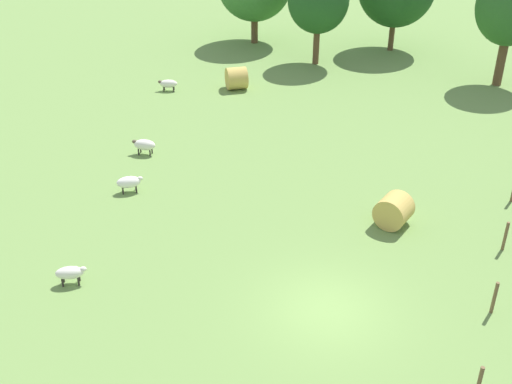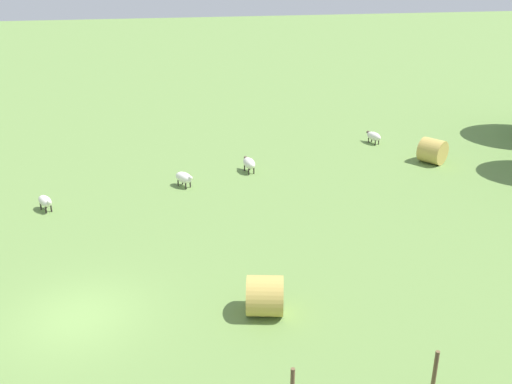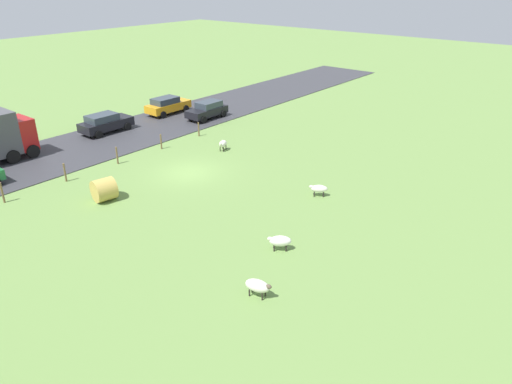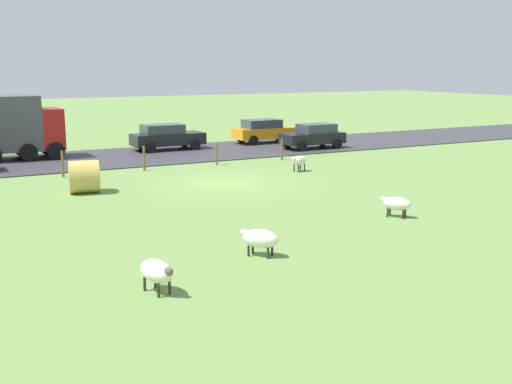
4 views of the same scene
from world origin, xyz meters
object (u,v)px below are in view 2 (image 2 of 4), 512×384
Objects in this scene: sheep_0 at (249,163)px; sheep_4 at (184,178)px; sheep_2 at (374,136)px; hay_bale_1 at (433,151)px; hay_bale_0 at (265,296)px; sheep_3 at (45,201)px.

sheep_4 is (1.47, -3.54, -0.02)m from sheep_0.
sheep_2 is at bearing 113.13° from sheep_4.
sheep_0 is 10.34m from hay_bale_1.
sheep_0 is at bearing 173.70° from hay_bale_0.
sheep_0 is 0.92× the size of hay_bale_0.
sheep_0 reaches higher than sheep_4.
hay_bale_0 is 0.99× the size of hay_bale_1.
hay_bale_1 is (3.75, 2.08, 0.22)m from sheep_2.
sheep_0 is 1.06× the size of sheep_4.
sheep_2 is 12.83m from sheep_4.
hay_bale_1 is (0.18, 10.33, 0.17)m from sheep_0.
hay_bale_0 is at bearing 41.71° from sheep_3.
sheep_0 is at bearing 112.55° from sheep_4.
hay_bale_0 is (16.51, -9.68, 0.22)m from sheep_2.
sheep_2 is at bearing -151.01° from hay_bale_1.
sheep_0 is at bearing 108.41° from sheep_3.
hay_bale_0 reaches higher than sheep_2.
sheep_2 is 4.29m from hay_bale_1.
sheep_3 reaches higher than sheep_2.
sheep_4 is at bearing 106.05° from sheep_3.
sheep_3 is at bearing -69.30° from sheep_2.
sheep_0 is 10.54m from sheep_3.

